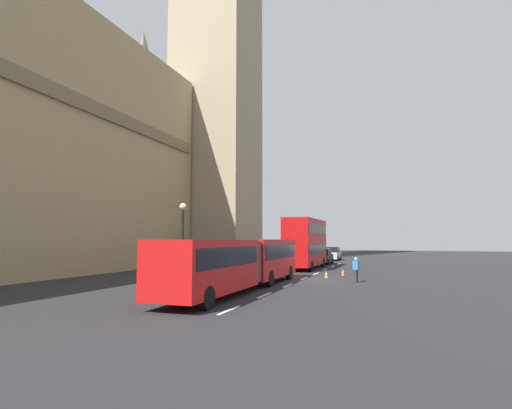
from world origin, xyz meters
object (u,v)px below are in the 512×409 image
(double_decker_bus, at_px, (306,241))
(traffic_cone_middle, at_px, (343,273))
(traffic_cone_west, at_px, (326,275))
(articulated_bus, at_px, (241,259))
(pedestrian_near_cones, at_px, (356,269))
(street_lamp, at_px, (183,237))
(sedan_trailing, at_px, (333,254))
(sedan_lead, at_px, (323,256))

(double_decker_bus, relative_size, traffic_cone_middle, 16.22)
(traffic_cone_west, relative_size, traffic_cone_middle, 1.00)
(articulated_bus, relative_size, traffic_cone_middle, 27.65)
(pedestrian_near_cones, bearing_deg, double_decker_bus, 28.26)
(traffic_cone_middle, bearing_deg, pedestrian_near_cones, -161.63)
(street_lamp, bearing_deg, pedestrian_near_cones, -63.38)
(sedan_trailing, bearing_deg, double_decker_bus, 179.85)
(street_lamp, bearing_deg, double_decker_bus, -15.54)
(traffic_cone_middle, distance_m, street_lamp, 13.41)
(sedan_trailing, relative_size, pedestrian_near_cones, 2.60)
(sedan_lead, bearing_deg, pedestrian_near_cones, -163.57)
(articulated_bus, xyz_separation_m, traffic_cone_west, (8.32, -3.52, -1.46))
(sedan_trailing, height_order, traffic_cone_west, sedan_trailing)
(sedan_trailing, relative_size, street_lamp, 0.83)
(articulated_bus, distance_m, street_lamp, 4.81)
(articulated_bus, height_order, sedan_lead, articulated_bus)
(articulated_bus, xyz_separation_m, sedan_trailing, (34.25, -0.04, -0.83))
(sedan_trailing, xyz_separation_m, pedestrian_near_cones, (-27.96, -5.86, -0.00))
(articulated_bus, relative_size, double_decker_bus, 1.70)
(street_lamp, bearing_deg, sedan_trailing, -7.81)
(sedan_trailing, xyz_separation_m, street_lamp, (-33.18, 4.55, 2.14))
(sedan_trailing, height_order, pedestrian_near_cones, sedan_trailing)
(articulated_bus, relative_size, street_lamp, 3.04)
(sedan_lead, bearing_deg, sedan_trailing, 1.27)
(sedan_lead, bearing_deg, traffic_cone_middle, -164.15)
(traffic_cone_middle, height_order, pedestrian_near_cones, pedestrian_near_cones)
(double_decker_bus, relative_size, pedestrian_near_cones, 5.57)
(articulated_bus, bearing_deg, pedestrian_near_cones, -43.19)
(traffic_cone_west, bearing_deg, pedestrian_near_cones, -130.63)
(double_decker_bus, xyz_separation_m, pedestrian_near_cones, (-10.98, -5.90, -1.80))
(traffic_cone_middle, height_order, street_lamp, street_lamp)
(pedestrian_near_cones, bearing_deg, traffic_cone_middle, 18.37)
(sedan_lead, relative_size, traffic_cone_west, 7.59)
(articulated_bus, height_order, traffic_cone_middle, articulated_bus)
(pedestrian_near_cones, bearing_deg, street_lamp, 116.62)
(articulated_bus, height_order, pedestrian_near_cones, articulated_bus)
(traffic_cone_middle, bearing_deg, traffic_cone_west, 158.43)
(sedan_trailing, distance_m, street_lamp, 33.56)
(pedestrian_near_cones, bearing_deg, articulated_bus, 136.81)
(articulated_bus, bearing_deg, traffic_cone_middle, -22.65)
(double_decker_bus, relative_size, sedan_trailing, 2.14)
(double_decker_bus, xyz_separation_m, sedan_trailing, (16.98, -0.04, -1.79))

